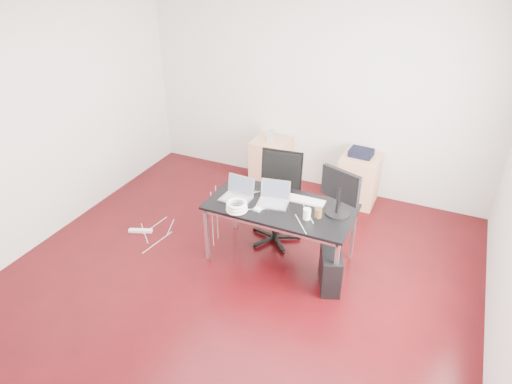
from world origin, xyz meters
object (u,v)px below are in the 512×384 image
at_px(office_chair, 278,194).
at_px(filing_cabinet_right, 359,179).
at_px(desk, 281,210).
at_px(filing_cabinet_left, 271,162).
at_px(pc_tower, 330,269).

height_order(office_chair, filing_cabinet_right, office_chair).
bearing_deg(filing_cabinet_right, desk, -107.02).
relative_size(desk, filing_cabinet_right, 2.29).
height_order(filing_cabinet_left, filing_cabinet_right, same).
relative_size(filing_cabinet_left, pc_tower, 1.56).
bearing_deg(office_chair, pc_tower, -41.64).
bearing_deg(filing_cabinet_right, pc_tower, -85.19).
xyz_separation_m(desk, filing_cabinet_left, (-0.81, 1.65, -0.33)).
bearing_deg(office_chair, filing_cabinet_right, 53.86).
height_order(desk, filing_cabinet_right, desk).
bearing_deg(pc_tower, office_chair, 123.52).
bearing_deg(filing_cabinet_left, filing_cabinet_right, 0.00).
bearing_deg(desk, pc_tower, -16.87).
bearing_deg(filing_cabinet_left, pc_tower, -51.44).
distance_m(filing_cabinet_left, pc_tower, 2.37).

